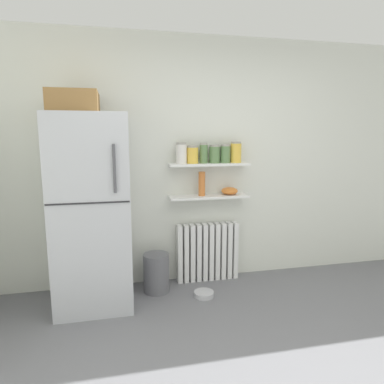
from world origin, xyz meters
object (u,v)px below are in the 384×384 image
(pet_food_bowl, at_px, (204,294))
(refrigerator, at_px, (91,207))
(storage_jar_0, at_px, (181,153))
(storage_jar_5, at_px, (236,152))
(vase, at_px, (202,184))
(storage_jar_4, at_px, (225,154))
(storage_jar_2, at_px, (204,153))
(storage_jar_1, at_px, (193,155))
(storage_jar_3, at_px, (215,154))
(trash_bin, at_px, (156,273))
(radiator, at_px, (208,252))
(shelf_bowl, at_px, (230,191))

(pet_food_bowl, bearing_deg, refrigerator, 173.11)
(storage_jar_0, height_order, storage_jar_5, storage_jar_5)
(storage_jar_0, xyz_separation_m, storage_jar_5, (0.59, 0.00, 0.00))
(vase, bearing_deg, storage_jar_4, -0.00)
(storage_jar_5, bearing_deg, pet_food_bowl, -140.05)
(refrigerator, bearing_deg, storage_jar_2, 11.90)
(refrigerator, height_order, storage_jar_0, refrigerator)
(storage_jar_5, distance_m, pet_food_bowl, 1.49)
(storage_jar_0, xyz_separation_m, storage_jar_1, (0.12, 0.00, -0.02))
(storage_jar_2, distance_m, storage_jar_3, 0.12)
(refrigerator, xyz_separation_m, trash_bin, (0.60, 0.10, -0.73))
(storage_jar_0, height_order, storage_jar_3, storage_jar_0)
(refrigerator, distance_m, storage_jar_0, 1.04)
(storage_jar_4, xyz_separation_m, trash_bin, (-0.76, -0.14, -1.20))
(storage_jar_1, relative_size, vase, 0.72)
(storage_jar_5, relative_size, pet_food_bowl, 1.12)
(storage_jar_5, distance_m, vase, 0.49)
(storage_jar_0, distance_m, vase, 0.39)
(storage_jar_3, bearing_deg, trash_bin, -167.79)
(storage_jar_3, height_order, pet_food_bowl, storage_jar_3)
(radiator, bearing_deg, trash_bin, -163.87)
(refrigerator, xyz_separation_m, storage_jar_2, (1.13, 0.24, 0.47))
(refrigerator, relative_size, trash_bin, 4.95)
(storage_jar_3, distance_m, trash_bin, 1.36)
(storage_jar_3, bearing_deg, storage_jar_1, 180.00)
(radiator, height_order, storage_jar_5, storage_jar_5)
(radiator, height_order, trash_bin, radiator)
(storage_jar_2, distance_m, trash_bin, 1.32)
(storage_jar_4, height_order, shelf_bowl, storage_jar_4)
(pet_food_bowl, bearing_deg, vase, 80.03)
(storage_jar_0, bearing_deg, refrigerator, -165.08)
(storage_jar_4, height_order, trash_bin, storage_jar_4)
(storage_jar_0, height_order, storage_jar_4, storage_jar_0)
(vase, distance_m, pet_food_bowl, 1.12)
(refrigerator, xyz_separation_m, storage_jar_3, (1.24, 0.24, 0.46))
(trash_bin, bearing_deg, shelf_bowl, 9.69)
(storage_jar_4, bearing_deg, radiator, 170.34)
(storage_jar_5, bearing_deg, shelf_bowl, 180.00)
(storage_jar_3, bearing_deg, pet_food_bowl, -118.69)
(refrigerator, distance_m, storage_jar_4, 1.46)
(vase, bearing_deg, storage_jar_1, 180.00)
(radiator, height_order, storage_jar_1, storage_jar_1)
(storage_jar_2, distance_m, storage_jar_5, 0.35)
(trash_bin, distance_m, pet_food_bowl, 0.53)
(storage_jar_4, bearing_deg, trash_bin, -169.63)
(storage_jar_1, bearing_deg, refrigerator, -166.76)
(vase, height_order, shelf_bowl, vase)
(storage_jar_1, bearing_deg, shelf_bowl, -0.00)
(storage_jar_0, bearing_deg, radiator, 5.83)
(radiator, distance_m, storage_jar_0, 1.13)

